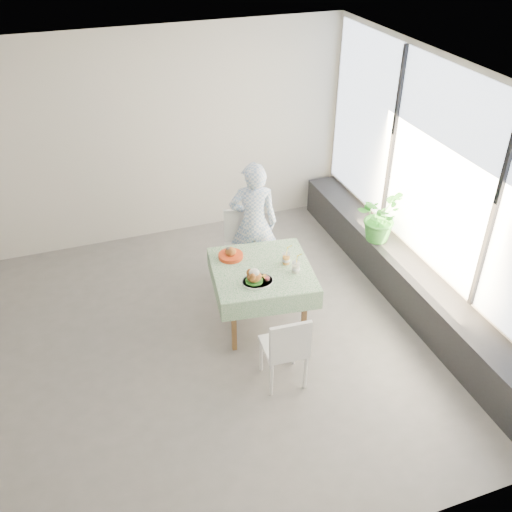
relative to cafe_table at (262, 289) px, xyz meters
name	(u,v)px	position (x,y,z in m)	size (l,w,h in m)	color
floor	(175,353)	(-1.05, -0.17, -0.46)	(6.00, 6.00, 0.00)	#625F5D
ceiling	(147,93)	(-1.05, -0.17, 2.34)	(6.00, 6.00, 0.00)	white
wall_back	(122,143)	(-1.05, 2.33, 0.94)	(6.00, 0.02, 2.80)	beige
wall_front	(251,456)	(-1.05, -2.67, 0.94)	(6.00, 0.02, 2.80)	beige
wall_right	(438,192)	(1.95, -0.17, 0.94)	(0.02, 5.00, 2.80)	beige
window_pane	(439,171)	(1.92, -0.17, 1.19)	(0.01, 4.80, 2.18)	#D1E0F9
window_ledge	(406,282)	(1.75, -0.17, -0.21)	(0.40, 4.80, 0.50)	black
cafe_table	(262,289)	(0.00, 0.00, 0.00)	(1.17, 1.17, 0.74)	brown
chair_far	(243,262)	(0.05, 0.82, -0.18)	(0.54, 0.54, 0.91)	white
chair_near	(284,360)	(-0.10, -0.92, -0.20)	(0.43, 0.43, 0.86)	white
diner	(254,223)	(0.21, 0.86, 0.32)	(0.57, 0.38, 1.57)	#85A6D5
main_dish	(256,278)	(-0.15, -0.22, 0.34)	(0.33, 0.33, 0.17)	white
juice_cup_orange	(286,259)	(0.28, 0.00, 0.34)	(0.09, 0.09, 0.26)	white
juice_cup_lemonade	(296,268)	(0.31, -0.19, 0.34)	(0.09, 0.09, 0.26)	white
second_dish	(231,255)	(-0.25, 0.31, 0.32)	(0.27, 0.27, 0.13)	red
potted_plant	(379,216)	(1.67, 0.46, 0.35)	(0.56, 0.48, 0.62)	#34802A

